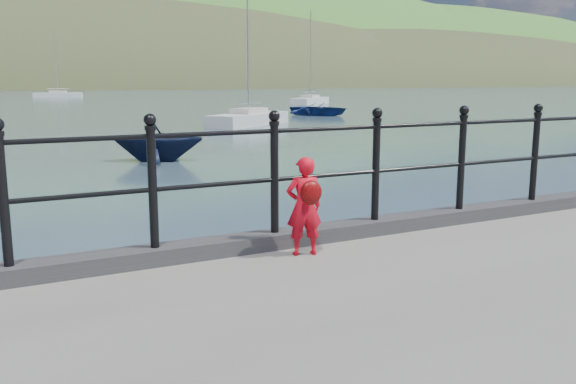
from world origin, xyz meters
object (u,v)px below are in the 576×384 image
sailboat_deep (58,95)px  launch_navy (157,138)px  railing (216,169)px  launch_blue (319,109)px  child (304,205)px  sailboat_near (249,119)px  sailboat_far (310,101)px

sailboat_deep → launch_navy: bearing=-78.0°
railing → sailboat_deep: 92.90m
launch_blue → sailboat_deep: (-11.18, 58.21, -0.14)m
railing → child: (0.72, -0.38, -0.35)m
launch_navy → sailboat_deep: sailboat_deep is taller
sailboat_deep → child: bearing=-78.8°
launch_navy → sailboat_near: (9.07, 13.20, -0.43)m
launch_navy → launch_blue: bearing=-12.8°
launch_blue → launch_navy: launch_navy is taller
launch_blue → sailboat_deep: 59.27m
sailboat_deep → sailboat_near: bearing=-70.9°
sailboat_near → launch_navy: bearing=-161.1°
launch_blue → launch_navy: (-17.73, -19.85, 0.29)m
launch_navy → sailboat_near: 16.02m
child → launch_navy: size_ratio=0.32×
sailboat_far → child: bearing=-159.7°
child → railing: bearing=-14.3°
railing → sailboat_deep: (9.92, 92.35, -1.48)m
sailboat_near → sailboat_far: 31.65m
launch_navy → child: bearing=-161.2°
launch_navy → sailboat_far: sailboat_far is taller
child → launch_blue: bearing=-106.9°
railing → sailboat_far: sailboat_far is taller
child → launch_navy: child is taller
launch_blue → sailboat_deep: sailboat_deep is taller
railing → child: railing is taller
launch_navy → sailboat_near: size_ratio=0.32×
sailboat_near → sailboat_deep: bearing=55.6°
launch_blue → launch_navy: 26.62m
railing → sailboat_far: size_ratio=1.81×
child → launch_navy: 14.93m
child → sailboat_deep: bearing=-82.0°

